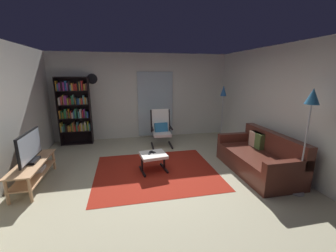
{
  "coord_description": "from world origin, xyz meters",
  "views": [
    {
      "loc": [
        -0.6,
        -3.78,
        2.01
      ],
      "look_at": [
        0.38,
        0.85,
        0.83
      ],
      "focal_mm": 22.77,
      "sensor_mm": 36.0,
      "label": 1
    }
  ],
  "objects_px": {
    "television": "(30,148)",
    "bookshelf_near_tv": "(74,109)",
    "wall_clock": "(92,79)",
    "cell_phone": "(153,152)",
    "floor_lamp_by_sofa": "(311,108)",
    "floor_lamp_by_shelf": "(223,97)",
    "lounge_armchair": "(161,127)",
    "leather_sofa": "(259,158)",
    "tv_stand": "(34,169)",
    "tv_remote": "(150,153)",
    "ottoman": "(153,157)"
  },
  "relations": [
    {
      "from": "tv_stand",
      "to": "leather_sofa",
      "type": "height_order",
      "value": "leather_sofa"
    },
    {
      "from": "tv_remote",
      "to": "tv_stand",
      "type": "bearing_deg",
      "value": -148.99
    },
    {
      "from": "tv_stand",
      "to": "lounge_armchair",
      "type": "distance_m",
      "value": 3.18
    },
    {
      "from": "ottoman",
      "to": "floor_lamp_by_shelf",
      "type": "xyz_separation_m",
      "value": [
        2.35,
        1.72,
        1.0
      ]
    },
    {
      "from": "lounge_armchair",
      "to": "ottoman",
      "type": "distance_m",
      "value": 1.68
    },
    {
      "from": "lounge_armchair",
      "to": "leather_sofa",
      "type": "bearing_deg",
      "value": -50.63
    },
    {
      "from": "floor_lamp_by_sofa",
      "to": "tv_remote",
      "type": "bearing_deg",
      "value": 149.0
    },
    {
      "from": "ottoman",
      "to": "tv_remote",
      "type": "height_order",
      "value": "tv_remote"
    },
    {
      "from": "floor_lamp_by_shelf",
      "to": "tv_remote",
      "type": "bearing_deg",
      "value": -145.02
    },
    {
      "from": "television",
      "to": "tv_remote",
      "type": "xyz_separation_m",
      "value": [
        2.17,
        0.13,
        -0.32
      ]
    },
    {
      "from": "television",
      "to": "tv_remote",
      "type": "relative_size",
      "value": 6.43
    },
    {
      "from": "television",
      "to": "bookshelf_near_tv",
      "type": "distance_m",
      "value": 2.4
    },
    {
      "from": "bookshelf_near_tv",
      "to": "cell_phone",
      "type": "relative_size",
      "value": 13.69
    },
    {
      "from": "television",
      "to": "cell_phone",
      "type": "distance_m",
      "value": 2.26
    },
    {
      "from": "floor_lamp_by_sofa",
      "to": "wall_clock",
      "type": "height_order",
      "value": "wall_clock"
    },
    {
      "from": "television",
      "to": "cell_phone",
      "type": "height_order",
      "value": "television"
    },
    {
      "from": "floor_lamp_by_shelf",
      "to": "tv_stand",
      "type": "bearing_deg",
      "value": -158.57
    },
    {
      "from": "leather_sofa",
      "to": "floor_lamp_by_sofa",
      "type": "bearing_deg",
      "value": -81.04
    },
    {
      "from": "tv_stand",
      "to": "wall_clock",
      "type": "bearing_deg",
      "value": 71.91
    },
    {
      "from": "tv_stand",
      "to": "floor_lamp_by_sofa",
      "type": "height_order",
      "value": "floor_lamp_by_sofa"
    },
    {
      "from": "lounge_armchair",
      "to": "cell_phone",
      "type": "relative_size",
      "value": 7.3
    },
    {
      "from": "ottoman",
      "to": "cell_phone",
      "type": "distance_m",
      "value": 0.11
    },
    {
      "from": "floor_lamp_by_shelf",
      "to": "wall_clock",
      "type": "height_order",
      "value": "wall_clock"
    },
    {
      "from": "tv_remote",
      "to": "floor_lamp_by_sofa",
      "type": "relative_size",
      "value": 0.08
    },
    {
      "from": "floor_lamp_by_sofa",
      "to": "wall_clock",
      "type": "relative_size",
      "value": 6.17
    },
    {
      "from": "ottoman",
      "to": "cell_phone",
      "type": "xyz_separation_m",
      "value": [
        -0.0,
        0.09,
        0.07
      ]
    },
    {
      "from": "lounge_armchair",
      "to": "tv_remote",
      "type": "height_order",
      "value": "lounge_armchair"
    },
    {
      "from": "tv_stand",
      "to": "ottoman",
      "type": "bearing_deg",
      "value": 2.03
    },
    {
      "from": "floor_lamp_by_shelf",
      "to": "floor_lamp_by_sofa",
      "type": "bearing_deg",
      "value": -91.01
    },
    {
      "from": "bookshelf_near_tv",
      "to": "wall_clock",
      "type": "height_order",
      "value": "wall_clock"
    },
    {
      "from": "tv_stand",
      "to": "cell_phone",
      "type": "height_order",
      "value": "tv_stand"
    },
    {
      "from": "bookshelf_near_tv",
      "to": "floor_lamp_by_sofa",
      "type": "height_order",
      "value": "bookshelf_near_tv"
    },
    {
      "from": "cell_phone",
      "to": "floor_lamp_by_sofa",
      "type": "distance_m",
      "value": 2.94
    },
    {
      "from": "ottoman",
      "to": "floor_lamp_by_shelf",
      "type": "height_order",
      "value": "floor_lamp_by_shelf"
    },
    {
      "from": "bookshelf_near_tv",
      "to": "cell_phone",
      "type": "bearing_deg",
      "value": -48.42
    },
    {
      "from": "tv_stand",
      "to": "lounge_armchair",
      "type": "bearing_deg",
      "value": 32.02
    },
    {
      "from": "leather_sofa",
      "to": "wall_clock",
      "type": "relative_size",
      "value": 6.34
    },
    {
      "from": "floor_lamp_by_shelf",
      "to": "lounge_armchair",
      "type": "bearing_deg",
      "value": -176.41
    },
    {
      "from": "bookshelf_near_tv",
      "to": "wall_clock",
      "type": "relative_size",
      "value": 6.61
    },
    {
      "from": "bookshelf_near_tv",
      "to": "cell_phone",
      "type": "distance_m",
      "value": 2.97
    },
    {
      "from": "lounge_armchair",
      "to": "tv_remote",
      "type": "xyz_separation_m",
      "value": [
        -0.51,
        -1.57,
        -0.14
      ]
    },
    {
      "from": "floor_lamp_by_sofa",
      "to": "wall_clock",
      "type": "distance_m",
      "value": 5.36
    },
    {
      "from": "ottoman",
      "to": "floor_lamp_by_sofa",
      "type": "relative_size",
      "value": 0.32
    },
    {
      "from": "cell_phone",
      "to": "floor_lamp_by_shelf",
      "type": "relative_size",
      "value": 0.08
    },
    {
      "from": "television",
      "to": "floor_lamp_by_sofa",
      "type": "relative_size",
      "value": 0.52
    },
    {
      "from": "tv_stand",
      "to": "wall_clock",
      "type": "xyz_separation_m",
      "value": [
        0.84,
        2.56,
        1.56
      ]
    },
    {
      "from": "television",
      "to": "floor_lamp_by_sofa",
      "type": "xyz_separation_m",
      "value": [
        4.53,
        -1.28,
        0.77
      ]
    },
    {
      "from": "television",
      "to": "cell_phone",
      "type": "relative_size",
      "value": 6.62
    },
    {
      "from": "wall_clock",
      "to": "leather_sofa",
      "type": "bearing_deg",
      "value": -39.71
    },
    {
      "from": "television",
      "to": "lounge_armchair",
      "type": "distance_m",
      "value": 3.18
    }
  ]
}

